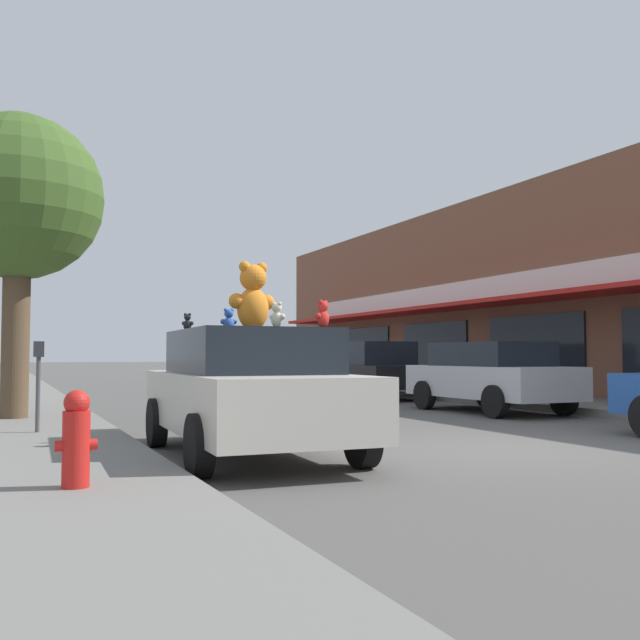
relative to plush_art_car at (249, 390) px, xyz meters
name	(u,v)px	position (x,y,z in m)	size (l,w,h in m)	color
ground_plane	(509,448)	(3.44, -0.64, -0.82)	(260.00, 260.00, 0.00)	#514F4C
sidewalk_near	(2,473)	(-2.77, -0.64, -0.74)	(3.13, 90.00, 0.17)	slate
plush_art_car	(249,390)	(0.00, 0.00, 0.00)	(2.14, 4.38, 1.55)	beige
teddy_bear_giant	(253,297)	(0.06, 0.06, 1.15)	(0.64, 0.42, 0.86)	orange
teddy_bear_purple	(253,320)	(0.25, 0.61, 0.89)	(0.21, 0.23, 0.32)	purple
teddy_bear_cream	(277,315)	(0.05, -0.83, 0.88)	(0.18, 0.22, 0.29)	beige
teddy_bear_red	(323,314)	(0.53, -1.04, 0.89)	(0.24, 0.19, 0.32)	red
teddy_bear_blue	(229,320)	(-0.07, 0.64, 0.88)	(0.22, 0.14, 0.31)	blue
teddy_bear_black	(187,322)	(-0.64, 0.55, 0.84)	(0.16, 0.15, 0.22)	black
parked_car_far_center	(490,375)	(6.96, 4.33, 0.00)	(1.95, 4.14, 1.52)	#B7B7BC
parked_car_far_right	(366,368)	(6.96, 10.13, 0.05)	(2.08, 4.73, 1.63)	black
street_tree	(19,200)	(-2.58, 4.97, 3.13)	(2.89, 2.89, 5.28)	brown
fire_hydrant	(76,438)	(-2.22, -2.23, -0.26)	(0.33, 0.22, 0.79)	red
parking_meter	(38,374)	(-2.32, 2.37, 0.16)	(0.14, 0.10, 1.27)	#4C4C51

